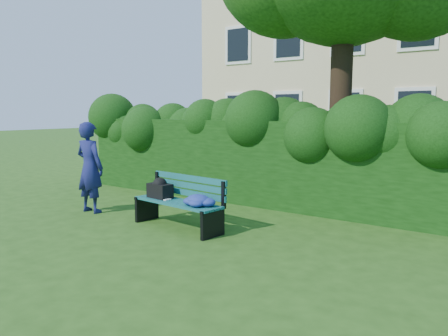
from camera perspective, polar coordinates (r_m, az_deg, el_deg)
The scene contains 5 objects.
ground at distance 7.81m, azimuth -2.59°, elevation -7.40°, with size 80.00×80.00×0.00m, color #274C15.
apartment_building at distance 20.83m, azimuth 23.23°, elevation 17.94°, with size 16.00×8.08×12.00m.
hedge at distance 9.44m, azimuth 5.68°, elevation 0.72°, with size 10.00×1.00×1.80m.
park_bench at distance 7.50m, azimuth -5.74°, elevation -4.09°, with size 1.82×0.75×0.89m.
man_reading at distance 9.00m, azimuth -17.11°, elevation 0.07°, with size 0.65×0.43×1.79m, color navy.
Camera 1 is at (4.69, -5.92, 2.00)m, focal length 35.00 mm.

